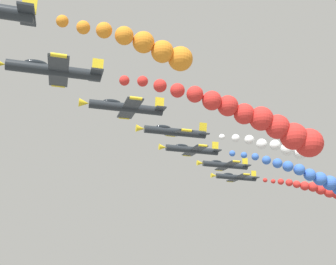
% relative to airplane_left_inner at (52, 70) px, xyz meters
% --- Properties ---
extents(smoke_trail_lead, '(2.61, 11.11, 2.73)m').
position_rel_airplane_left_inner_xyz_m(smoke_trail_lead, '(-9.33, -7.66, -2.25)').
color(smoke_trail_lead, orange).
extents(airplane_left_inner, '(9.42, 10.35, 3.02)m').
position_rel_airplane_left_inner_xyz_m(airplane_left_inner, '(0.00, 0.00, 0.00)').
color(airplane_left_inner, '#23282D').
extents(smoke_trail_left_inner, '(3.25, 22.36, 6.72)m').
position_rel_airplane_left_inner_xyz_m(smoke_trail_left_inner, '(0.40, -22.15, -3.02)').
color(smoke_trail_left_inner, red).
extents(airplane_right_inner, '(9.45, 10.35, 2.93)m').
position_rel_airplane_left_inner_xyz_m(airplane_right_inner, '(9.67, -8.53, 1.74)').
color(airplane_right_inner, '#23282D').
extents(airplane_left_outer, '(9.19, 10.35, 3.47)m').
position_rel_airplane_left_inner_xyz_m(airplane_left_outer, '(18.04, -16.93, 2.95)').
color(airplane_left_outer, '#23282D').
extents(smoke_trail_left_outer, '(2.26, 14.28, 2.84)m').
position_rel_airplane_left_inner_xyz_m(smoke_trail_left_outer, '(18.28, -33.41, 2.22)').
color(smoke_trail_left_outer, white).
extents(airplane_right_outer, '(9.47, 10.35, 2.89)m').
position_rel_airplane_left_inner_xyz_m(airplane_right_outer, '(28.44, -22.62, 4.69)').
color(airplane_right_outer, '#23282D').
extents(smoke_trail_right_outer, '(5.48, 28.14, 7.79)m').
position_rel_airplane_left_inner_xyz_m(smoke_trail_right_outer, '(30.41, -49.71, 1.00)').
color(smoke_trail_right_outer, blue).
extents(airplane_trailing, '(9.51, 10.35, 2.74)m').
position_rel_airplane_left_inner_xyz_m(airplane_trailing, '(38.18, -32.30, 6.12)').
color(airplane_trailing, '#23282D').
extents(airplane_high_slot, '(9.52, 10.35, 2.69)m').
position_rel_airplane_left_inner_xyz_m(airplane_high_slot, '(47.74, -38.46, 7.14)').
color(airplane_high_slot, '#23282D').
extents(smoke_trail_high_slot, '(4.45, 22.26, 5.56)m').
position_rel_airplane_left_inner_xyz_m(smoke_trail_high_slot, '(46.33, -60.64, 4.89)').
color(smoke_trail_high_slot, red).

